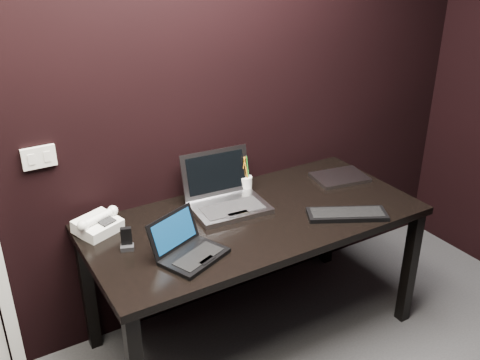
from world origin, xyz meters
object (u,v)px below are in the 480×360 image
ext_keyboard (347,214)px  pen_cup (246,183)px  desk (255,229)px  closed_laptop (340,177)px  netbook (188,249)px  silver_laptop (226,198)px  desk_phone (98,224)px  mobile_phone (127,241)px

ext_keyboard → pen_cup: 0.58m
desk → pen_cup: 0.31m
closed_laptop → netbook: bearing=-165.8°
silver_laptop → ext_keyboard: bearing=-40.8°
desk_phone → ext_keyboard: bearing=-23.6°
netbook → silver_laptop: size_ratio=0.86×
silver_laptop → pen_cup: silver_laptop is taller
desk → closed_laptop: size_ratio=5.10×
closed_laptop → mobile_phone: bearing=-176.5°
pen_cup → closed_laptop: bearing=-14.5°
closed_laptop → pen_cup: 0.57m
desk → closed_laptop: closed_laptop is taller
netbook → desk_phone: bearing=124.3°
desk → pen_cup: pen_cup is taller
netbook → pen_cup: size_ratio=1.69×
silver_laptop → pen_cup: size_ratio=1.96×
silver_laptop → mobile_phone: size_ratio=3.92×
desk_phone → mobile_phone: 0.22m
pen_cup → mobile_phone: bearing=-163.8°
silver_laptop → ext_keyboard: 0.62m
netbook → ext_keyboard: netbook is taller
ext_keyboard → pen_cup: (-0.29, 0.51, 0.04)m
desk → silver_laptop: silver_laptop is taller
silver_laptop → mobile_phone: bearing=-168.0°
netbook → ext_keyboard: size_ratio=0.85×
netbook → pen_cup: bearing=37.4°
mobile_phone → closed_laptop: bearing=3.5°
desk → desk_phone: 0.78m
netbook → pen_cup: (0.55, 0.42, 0.01)m
silver_laptop → mobile_phone: (-0.59, -0.12, -0.01)m
closed_laptop → desk_phone: (-1.39, 0.13, 0.03)m
netbook → pen_cup: pen_cup is taller
desk_phone → mobile_phone: bearing=-72.1°
desk → mobile_phone: size_ratio=16.37×
closed_laptop → ext_keyboard: bearing=-125.8°
desk → desk_phone: bearing=160.9°
silver_laptop → closed_laptop: 0.74m
desk → closed_laptop: (0.66, 0.12, 0.09)m
mobile_phone → pen_cup: 0.80m
desk → netbook: size_ratio=4.84×
silver_laptop → mobile_phone: 0.60m
desk → mobile_phone: 0.67m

